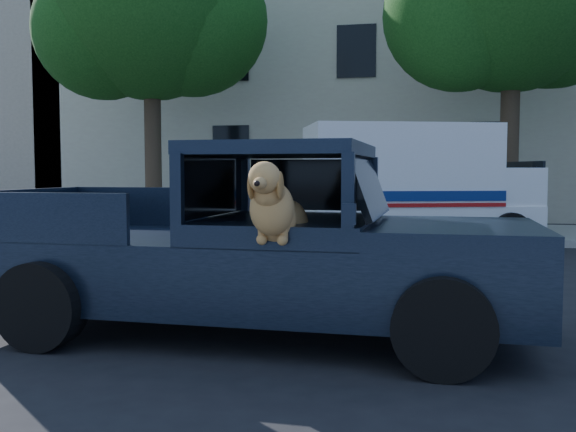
{
  "coord_description": "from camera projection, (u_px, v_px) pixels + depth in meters",
  "views": [
    {
      "loc": [
        2.83,
        -6.41,
        1.54
      ],
      "look_at": [
        1.75,
        -0.99,
        1.15
      ],
      "focal_mm": 40.0,
      "sensor_mm": 36.0,
      "label": 1
    }
  ],
  "objects": [
    {
      "name": "ground",
      "position": [
        147.0,
        313.0,
        6.93
      ],
      "size": [
        120.0,
        120.0,
        0.0
      ],
      "primitive_type": "plane",
      "color": "black",
      "rests_on": "ground"
    },
    {
      "name": "far_sidewalk",
      "position": [
        299.0,
        230.0,
        15.93
      ],
      "size": [
        60.0,
        4.0,
        0.15
      ],
      "primitive_type": "cube",
      "color": "gray",
      "rests_on": "ground"
    },
    {
      "name": "lane_stripes",
      "position": [
        359.0,
        271.0,
        9.87
      ],
      "size": [
        21.6,
        0.14,
        0.01
      ],
      "primitive_type": null,
      "color": "silver",
      "rests_on": "ground"
    },
    {
      "name": "street_tree_left",
      "position": [
        153.0,
        11.0,
        16.72
      ],
      "size": [
        6.0,
        5.2,
        8.6
      ],
      "color": "#332619",
      "rests_on": "ground"
    },
    {
      "name": "building_main",
      "position": [
        422.0,
        85.0,
        22.17
      ],
      "size": [
        26.0,
        6.0,
        9.0
      ],
      "primitive_type": "cube",
      "color": "beige",
      "rests_on": "ground"
    },
    {
      "name": "pickup_truck",
      "position": [
        251.0,
        270.0,
        6.03
      ],
      "size": [
        5.06,
        2.64,
        1.79
      ],
      "rotation": [
        0.0,
        0.0,
        -0.04
      ],
      "color": "black",
      "rests_on": "ground"
    },
    {
      "name": "mail_truck",
      "position": [
        413.0,
        194.0,
        13.07
      ],
      "size": [
        4.9,
        3.4,
        2.46
      ],
      "rotation": [
        0.0,
        0.0,
        0.31
      ],
      "color": "silver",
      "rests_on": "ground"
    }
  ]
}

